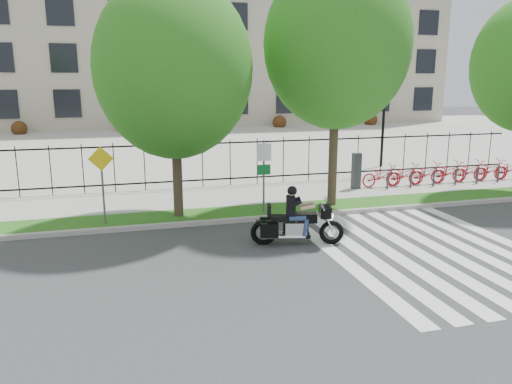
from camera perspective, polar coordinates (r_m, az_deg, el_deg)
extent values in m
plane|color=#363538|center=(12.82, 0.73, -8.60)|extent=(120.00, 120.00, 0.00)
cube|color=#999690|center=(16.56, -3.19, -3.31)|extent=(60.00, 0.20, 0.15)
cube|color=#185415|center=(17.36, -3.78, -2.55)|extent=(60.00, 1.50, 0.15)
cube|color=#98968E|center=(19.74, -5.24, -0.67)|extent=(60.00, 3.50, 0.15)
cube|color=#98968E|center=(36.90, -10.09, 5.52)|extent=(80.00, 34.00, 0.10)
cube|color=gray|center=(56.80, -12.52, 18.03)|extent=(60.00, 20.00, 20.00)
cylinder|color=black|center=(27.10, 14.29, 6.83)|extent=(0.14, 0.14, 4.00)
cylinder|color=black|center=(26.98, 14.52, 10.85)|extent=(0.06, 0.70, 0.70)
sphere|color=white|center=(26.80, 13.87, 11.08)|extent=(0.36, 0.36, 0.36)
sphere|color=white|center=(27.15, 15.19, 11.03)|extent=(0.36, 0.36, 0.36)
cylinder|color=#35281C|center=(16.75, -9.01, 2.87)|extent=(0.32, 0.32, 3.34)
ellipsoid|color=#1F5B14|center=(16.50, -9.41, 13.82)|extent=(5.04, 5.04, 5.80)
cylinder|color=#35281C|center=(18.15, 8.83, 4.95)|extent=(0.32, 0.32, 4.15)
ellipsoid|color=#1F5B14|center=(18.01, 9.24, 16.33)|extent=(5.05, 5.05, 5.81)
cube|color=#2D2D33|center=(21.26, 11.39, 2.38)|extent=(0.35, 0.25, 1.50)
imported|color=#B21724|center=(21.87, 14.18, 1.80)|extent=(1.81, 0.63, 0.95)
cylinder|color=#2D2D33|center=(21.47, 14.81, 1.22)|extent=(0.08, 0.08, 0.70)
imported|color=#B21724|center=(22.42, 16.63, 1.92)|extent=(1.81, 0.63, 0.95)
cylinder|color=#2D2D33|center=(22.03, 17.29, 1.36)|extent=(0.08, 0.08, 0.70)
imported|color=#B21724|center=(23.02, 18.96, 2.04)|extent=(1.81, 0.63, 0.95)
cylinder|color=#2D2D33|center=(22.64, 19.64, 1.49)|extent=(0.08, 0.08, 0.70)
imported|color=#B21724|center=(23.65, 21.17, 2.14)|extent=(1.81, 0.63, 0.95)
cylinder|color=#2D2D33|center=(23.28, 21.87, 1.61)|extent=(0.08, 0.08, 0.70)
imported|color=#B21724|center=(24.32, 23.27, 2.23)|extent=(1.81, 0.63, 0.95)
cylinder|color=#2D2D33|center=(23.96, 23.97, 1.72)|extent=(0.08, 0.08, 0.70)
imported|color=#B21724|center=(25.01, 25.25, 2.32)|extent=(1.81, 0.63, 0.95)
cylinder|color=#2D2D33|center=(24.66, 25.96, 1.82)|extent=(0.08, 0.08, 0.70)
imported|color=#B21724|center=(25.73, 27.12, 2.40)|extent=(1.81, 0.63, 0.95)
cylinder|color=#59595B|center=(17.04, 0.89, 1.77)|extent=(0.07, 0.07, 2.50)
cube|color=white|center=(16.86, 0.94, 4.57)|extent=(0.50, 0.03, 0.60)
cube|color=#0C6626|center=(16.96, 0.93, 2.57)|extent=(0.45, 0.03, 0.35)
cylinder|color=#59595B|center=(16.42, -17.10, 0.57)|extent=(0.07, 0.07, 2.40)
cube|color=yellow|center=(16.22, -17.32, 3.65)|extent=(0.78, 0.03, 0.78)
torus|color=black|center=(14.58, 8.62, -4.59)|extent=(0.72, 0.31, 0.71)
torus|color=black|center=(14.40, 0.87, -4.67)|extent=(0.77, 0.34, 0.75)
cube|color=black|center=(14.37, 7.89, -2.21)|extent=(0.44, 0.63, 0.31)
cube|color=#26262B|center=(14.32, 8.20, -1.30)|extent=(0.28, 0.54, 0.31)
cube|color=silver|center=(14.41, 4.57, -4.21)|extent=(0.69, 0.50, 0.41)
cube|color=black|center=(14.35, 5.83, -2.90)|extent=(0.64, 0.48, 0.27)
cube|color=black|center=(14.30, 3.15, -3.00)|extent=(0.79, 0.54, 0.14)
cube|color=black|center=(14.21, 1.50, -2.13)|extent=(0.19, 0.37, 0.35)
cube|color=black|center=(14.06, 1.54, -4.41)|extent=(0.54, 0.29, 0.41)
cube|color=black|center=(14.65, 1.45, -3.68)|extent=(0.54, 0.29, 0.41)
cube|color=black|center=(14.21, 4.00, -1.56)|extent=(0.34, 0.46, 0.54)
sphere|color=tan|center=(14.12, 4.15, -0.02)|extent=(0.24, 0.24, 0.24)
sphere|color=black|center=(14.11, 4.15, 0.14)|extent=(0.28, 0.28, 0.28)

